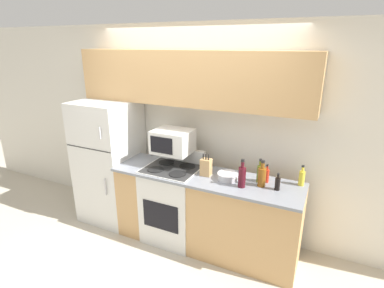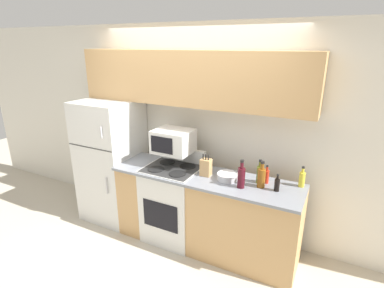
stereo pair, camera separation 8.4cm
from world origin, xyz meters
name	(u,v)px [view 2 (the right image)]	position (x,y,z in m)	size (l,w,h in m)	color
ground_plane	(167,249)	(0.00, 0.00, 0.00)	(12.00, 12.00, 0.00)	beige
wall_back	(195,130)	(0.00, 0.75, 1.27)	(8.00, 0.05, 2.55)	silver
lower_cabinets	(205,211)	(0.36, 0.28, 0.46)	(2.13, 0.60, 0.92)	tan
refrigerator	(112,160)	(-1.07, 0.36, 0.81)	(0.71, 0.74, 1.63)	silver
upper_cabinets	(189,78)	(0.00, 0.57, 1.94)	(2.85, 0.30, 0.62)	tan
stove	(173,202)	(-0.06, 0.27, 0.48)	(0.63, 0.58, 1.09)	silver
microwave	(173,141)	(-0.09, 0.36, 1.23)	(0.44, 0.37, 0.27)	silver
knife_block	(206,167)	(0.37, 0.28, 1.02)	(0.11, 0.10, 0.25)	tan
bowl	(227,176)	(0.62, 0.28, 0.96)	(0.23, 0.23, 0.07)	silver
bottle_whiskey	(261,177)	(0.98, 0.28, 1.03)	(0.08, 0.08, 0.28)	brown
bottle_soy_sauce	(277,184)	(1.14, 0.26, 0.99)	(0.05, 0.05, 0.18)	black
bottle_wine_red	(241,177)	(0.80, 0.17, 1.04)	(0.08, 0.08, 0.30)	#470F19
bottle_hot_sauce	(267,176)	(1.01, 0.39, 1.00)	(0.05, 0.05, 0.20)	red
bottle_olive_oil	(259,174)	(0.94, 0.36, 1.03)	(0.06, 0.06, 0.26)	#5B6619
bottle_cooking_spray	(302,179)	(1.35, 0.48, 1.01)	(0.06, 0.06, 0.22)	gold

